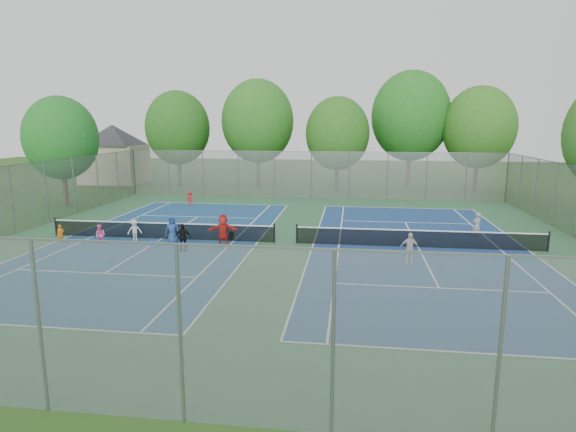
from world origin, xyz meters
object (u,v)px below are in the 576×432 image
object	(u,v)px
net_right	(418,239)
instructor	(477,226)
net_left	(162,231)
ball_crate	(154,244)
ball_hopper	(232,236)

from	to	relation	value
net_right	instructor	size ratio (longest dim) A/B	8.32
net_left	net_right	xyz separation A→B (m)	(14.00, 0.00, 0.00)
net_left	ball_crate	bearing A→B (deg)	-81.29
net_left	ball_crate	size ratio (longest dim) A/B	36.55
net_left	ball_hopper	bearing A→B (deg)	3.77
ball_crate	net_left	bearing A→B (deg)	98.71
net_left	ball_crate	xyz separation A→B (m)	(0.26, -1.71, -0.30)
ball_hopper	instructor	bearing A→B (deg)	8.15
net_left	instructor	distance (m)	17.56
ball_hopper	instructor	size ratio (longest dim) A/B	0.32
instructor	ball_hopper	bearing A→B (deg)	-21.13
ball_crate	instructor	size ratio (longest dim) A/B	0.23
ball_crate	ball_hopper	xyz separation A→B (m)	(3.68, 1.97, 0.10)
ball_crate	instructor	xyz separation A→B (m)	(17.16, 3.90, 0.62)
net_left	ball_crate	distance (m)	1.75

